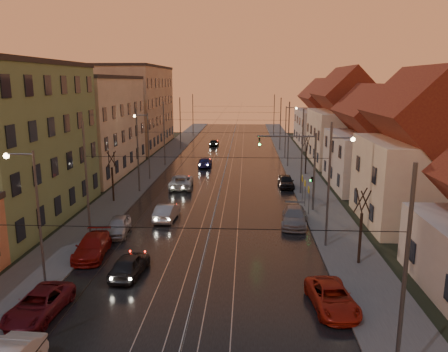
% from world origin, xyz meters
% --- Properties ---
extents(ground, '(160.00, 160.00, 0.00)m').
position_xyz_m(ground, '(0.00, 0.00, 0.00)').
color(ground, black).
rests_on(ground, ground).
extents(road, '(16.00, 120.00, 0.04)m').
position_xyz_m(road, '(0.00, 40.00, 0.02)').
color(road, black).
rests_on(road, ground).
extents(sidewalk_left, '(4.00, 120.00, 0.15)m').
position_xyz_m(sidewalk_left, '(-10.00, 40.00, 0.07)').
color(sidewalk_left, '#4C4C4C').
rests_on(sidewalk_left, ground).
extents(sidewalk_right, '(4.00, 120.00, 0.15)m').
position_xyz_m(sidewalk_right, '(10.00, 40.00, 0.07)').
color(sidewalk_right, '#4C4C4C').
rests_on(sidewalk_right, ground).
extents(tram_rail_0, '(0.06, 120.00, 0.03)m').
position_xyz_m(tram_rail_0, '(-2.20, 40.00, 0.06)').
color(tram_rail_0, gray).
rests_on(tram_rail_0, road).
extents(tram_rail_1, '(0.06, 120.00, 0.03)m').
position_xyz_m(tram_rail_1, '(-0.77, 40.00, 0.06)').
color(tram_rail_1, gray).
rests_on(tram_rail_1, road).
extents(tram_rail_2, '(0.06, 120.00, 0.03)m').
position_xyz_m(tram_rail_2, '(0.77, 40.00, 0.06)').
color(tram_rail_2, gray).
rests_on(tram_rail_2, road).
extents(tram_rail_3, '(0.06, 120.00, 0.03)m').
position_xyz_m(tram_rail_3, '(2.20, 40.00, 0.06)').
color(tram_rail_3, gray).
rests_on(tram_rail_3, road).
extents(apartment_left_1, '(10.00, 18.00, 13.00)m').
position_xyz_m(apartment_left_1, '(-17.50, 14.00, 6.50)').
color(apartment_left_1, '#607C4E').
rests_on(apartment_left_1, ground).
extents(apartment_left_2, '(10.00, 20.00, 12.00)m').
position_xyz_m(apartment_left_2, '(-17.50, 34.00, 6.00)').
color(apartment_left_2, tan).
rests_on(apartment_left_2, ground).
extents(apartment_left_3, '(10.00, 24.00, 14.00)m').
position_xyz_m(apartment_left_3, '(-17.50, 58.00, 7.00)').
color(apartment_left_3, '#957660').
rests_on(apartment_left_3, ground).
extents(house_right_1, '(8.67, 10.20, 10.80)m').
position_xyz_m(house_right_1, '(17.00, 15.00, 5.45)').
color(house_right_1, beige).
rests_on(house_right_1, ground).
extents(house_right_2, '(9.18, 12.24, 9.20)m').
position_xyz_m(house_right_2, '(17.00, 28.00, 4.64)').
color(house_right_2, beige).
rests_on(house_right_2, ground).
extents(house_right_3, '(9.18, 14.28, 11.50)m').
position_xyz_m(house_right_3, '(17.00, 43.00, 5.80)').
color(house_right_3, beige).
rests_on(house_right_3, ground).
extents(house_right_4, '(9.18, 16.32, 10.00)m').
position_xyz_m(house_right_4, '(17.00, 61.00, 5.05)').
color(house_right_4, beige).
rests_on(house_right_4, ground).
extents(catenary_pole_r_0, '(0.16, 0.16, 9.00)m').
position_xyz_m(catenary_pole_r_0, '(8.60, -6.00, 4.50)').
color(catenary_pole_r_0, '#595B60').
rests_on(catenary_pole_r_0, ground).
extents(catenary_pole_l_1, '(0.16, 0.16, 9.00)m').
position_xyz_m(catenary_pole_l_1, '(-8.60, 9.00, 4.50)').
color(catenary_pole_l_1, '#595B60').
rests_on(catenary_pole_l_1, ground).
extents(catenary_pole_r_1, '(0.16, 0.16, 9.00)m').
position_xyz_m(catenary_pole_r_1, '(8.60, 9.00, 4.50)').
color(catenary_pole_r_1, '#595B60').
rests_on(catenary_pole_r_1, ground).
extents(catenary_pole_l_2, '(0.16, 0.16, 9.00)m').
position_xyz_m(catenary_pole_l_2, '(-8.60, 24.00, 4.50)').
color(catenary_pole_l_2, '#595B60').
rests_on(catenary_pole_l_2, ground).
extents(catenary_pole_r_2, '(0.16, 0.16, 9.00)m').
position_xyz_m(catenary_pole_r_2, '(8.60, 24.00, 4.50)').
color(catenary_pole_r_2, '#595B60').
rests_on(catenary_pole_r_2, ground).
extents(catenary_pole_l_3, '(0.16, 0.16, 9.00)m').
position_xyz_m(catenary_pole_l_3, '(-8.60, 39.00, 4.50)').
color(catenary_pole_l_3, '#595B60').
rests_on(catenary_pole_l_3, ground).
extents(catenary_pole_r_3, '(0.16, 0.16, 9.00)m').
position_xyz_m(catenary_pole_r_3, '(8.60, 39.00, 4.50)').
color(catenary_pole_r_3, '#595B60').
rests_on(catenary_pole_r_3, ground).
extents(catenary_pole_l_4, '(0.16, 0.16, 9.00)m').
position_xyz_m(catenary_pole_l_4, '(-8.60, 54.00, 4.50)').
color(catenary_pole_l_4, '#595B60').
rests_on(catenary_pole_l_4, ground).
extents(catenary_pole_r_4, '(0.16, 0.16, 9.00)m').
position_xyz_m(catenary_pole_r_4, '(8.60, 54.00, 4.50)').
color(catenary_pole_r_4, '#595B60').
rests_on(catenary_pole_r_4, ground).
extents(catenary_pole_l_5, '(0.16, 0.16, 9.00)m').
position_xyz_m(catenary_pole_l_5, '(-8.60, 72.00, 4.50)').
color(catenary_pole_l_5, '#595B60').
rests_on(catenary_pole_l_5, ground).
extents(catenary_pole_r_5, '(0.16, 0.16, 9.00)m').
position_xyz_m(catenary_pole_r_5, '(8.60, 72.00, 4.50)').
color(catenary_pole_r_5, '#595B60').
rests_on(catenary_pole_r_5, ground).
extents(street_lamp_0, '(1.75, 0.32, 8.00)m').
position_xyz_m(street_lamp_0, '(-9.10, 2.00, 4.89)').
color(street_lamp_0, '#595B60').
rests_on(street_lamp_0, ground).
extents(street_lamp_1, '(1.75, 0.32, 8.00)m').
position_xyz_m(street_lamp_1, '(9.10, 10.00, 4.89)').
color(street_lamp_1, '#595B60').
rests_on(street_lamp_1, ground).
extents(street_lamp_2, '(1.75, 0.32, 8.00)m').
position_xyz_m(street_lamp_2, '(-9.10, 30.00, 4.89)').
color(street_lamp_2, '#595B60').
rests_on(street_lamp_2, ground).
extents(street_lamp_3, '(1.75, 0.32, 8.00)m').
position_xyz_m(street_lamp_3, '(9.10, 46.00, 4.89)').
color(street_lamp_3, '#595B60').
rests_on(street_lamp_3, ground).
extents(traffic_light_mast, '(5.30, 0.32, 7.20)m').
position_xyz_m(traffic_light_mast, '(7.99, 18.00, 4.60)').
color(traffic_light_mast, '#595B60').
rests_on(traffic_light_mast, ground).
extents(bare_tree_0, '(1.09, 1.09, 5.11)m').
position_xyz_m(bare_tree_0, '(-10.20, 20.00, 2.49)').
color(bare_tree_0, black).
rests_on(bare_tree_0, ground).
extents(bare_tree_1, '(1.09, 1.09, 5.11)m').
position_xyz_m(bare_tree_1, '(10.20, 6.00, 2.49)').
color(bare_tree_1, black).
rests_on(bare_tree_1, ground).
extents(bare_tree_2, '(1.09, 1.09, 5.11)m').
position_xyz_m(bare_tree_2, '(10.40, 34.00, 2.49)').
color(bare_tree_2, black).
rests_on(bare_tree_2, ground).
extents(driving_car_0, '(2.00, 4.19, 1.38)m').
position_xyz_m(driving_car_0, '(-4.26, 3.74, 0.69)').
color(driving_car_0, black).
rests_on(driving_car_0, ground).
extents(driving_car_1, '(1.80, 4.42, 1.43)m').
position_xyz_m(driving_car_1, '(-3.94, 14.76, 0.71)').
color(driving_car_1, '#A9A9AE').
rests_on(driving_car_1, ground).
extents(driving_car_2, '(2.83, 5.51, 1.49)m').
position_xyz_m(driving_car_2, '(-4.39, 26.20, 0.74)').
color(driving_car_2, '#B6B6B6').
rests_on(driving_car_2, ground).
extents(driving_car_3, '(2.00, 4.55, 1.30)m').
position_xyz_m(driving_car_3, '(-2.90, 38.65, 0.65)').
color(driving_car_3, navy).
rests_on(driving_car_3, ground).
extents(driving_car_4, '(1.71, 3.84, 1.28)m').
position_xyz_m(driving_car_4, '(-3.11, 58.54, 0.64)').
color(driving_car_4, black).
rests_on(driving_car_4, ground).
extents(parked_left_1, '(2.40, 4.65, 1.25)m').
position_xyz_m(parked_left_1, '(-7.60, -1.22, 0.63)').
color(parked_left_1, '#5D1017').
rests_on(parked_left_1, ground).
extents(parked_left_2, '(2.39, 4.95, 1.39)m').
position_xyz_m(parked_left_2, '(-7.60, 6.57, 0.69)').
color(parked_left_2, maroon).
rests_on(parked_left_2, ground).
extents(parked_left_3, '(1.99, 4.19, 1.38)m').
position_xyz_m(parked_left_3, '(-7.08, 10.87, 0.69)').
color(parked_left_3, '#A4A4A9').
rests_on(parked_left_3, ground).
extents(parked_right_0, '(2.55, 4.68, 1.25)m').
position_xyz_m(parked_right_0, '(7.40, 0.27, 0.62)').
color(parked_right_0, '#AC2011').
rests_on(parked_right_0, ground).
extents(parked_right_1, '(2.55, 5.14, 1.44)m').
position_xyz_m(parked_right_1, '(6.86, 13.92, 0.72)').
color(parked_right_1, gray).
rests_on(parked_right_1, ground).
extents(parked_right_2, '(1.73, 4.15, 1.40)m').
position_xyz_m(parked_right_2, '(7.31, 27.11, 0.70)').
color(parked_right_2, black).
rests_on(parked_right_2, ground).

